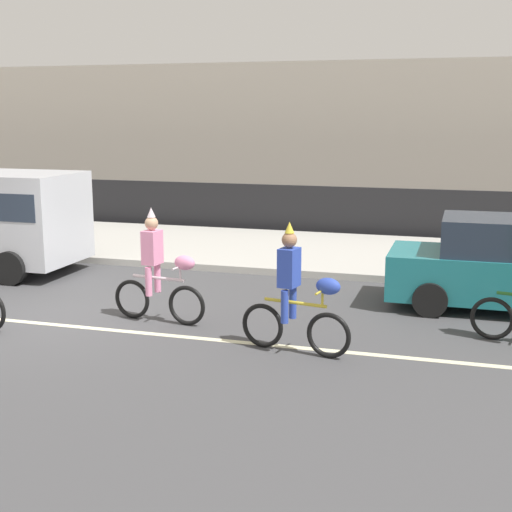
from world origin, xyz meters
TOP-DOWN VIEW (x-y plane):
  - ground_plane at (0.00, 0.00)m, footprint 80.00×80.00m
  - road_centre_line at (0.00, -0.50)m, footprint 36.00×0.14m
  - sidewalk_curb at (0.00, 6.50)m, footprint 60.00×5.00m
  - fence_line at (0.00, 9.40)m, footprint 40.00×0.08m
  - building_backdrop at (-1.67, 18.00)m, footprint 28.00×8.00m
  - parade_cyclist_pink at (1.94, 0.16)m, footprint 1.72×0.51m
  - parade_cyclist_cobalt at (4.47, -0.72)m, footprint 1.70×0.54m
  - parked_car_teal at (7.49, 2.60)m, footprint 4.10×1.92m

SIDE VIEW (x-z plane):
  - ground_plane at x=0.00m, z-range 0.00..0.00m
  - road_centre_line at x=0.00m, z-range 0.00..0.01m
  - sidewalk_curb at x=0.00m, z-range 0.00..0.15m
  - fence_line at x=0.00m, z-range 0.00..1.40m
  - parked_car_teal at x=7.49m, z-range -0.04..1.60m
  - parade_cyclist_pink at x=1.94m, z-range -0.12..1.80m
  - parade_cyclist_cobalt at x=4.47m, z-range -0.12..1.80m
  - building_backdrop at x=-1.67m, z-range 0.00..5.16m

